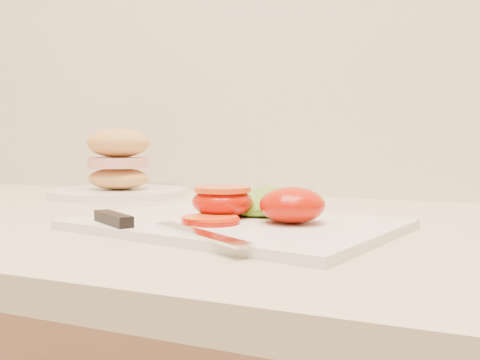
% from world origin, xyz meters
% --- Properties ---
extents(cutting_board, '(0.38, 0.31, 0.01)m').
position_xyz_m(cutting_board, '(-0.17, 1.61, 0.94)').
color(cutting_board, silver).
rests_on(cutting_board, counter).
extents(tomato_half_dome, '(0.07, 0.07, 0.04)m').
position_xyz_m(tomato_half_dome, '(-0.10, 1.62, 0.96)').
color(tomato_half_dome, red).
rests_on(tomato_half_dome, cutting_board).
extents(tomato_half_cut, '(0.07, 0.07, 0.04)m').
position_xyz_m(tomato_half_cut, '(-0.19, 1.63, 0.96)').
color(tomato_half_cut, red).
rests_on(tomato_half_cut, cutting_board).
extents(tomato_slice_0, '(0.06, 0.06, 0.01)m').
position_xyz_m(tomato_slice_0, '(-0.19, 1.58, 0.94)').
color(tomato_slice_0, orange).
rests_on(tomato_slice_0, cutting_board).
extents(tomato_slice_1, '(0.05, 0.05, 0.01)m').
position_xyz_m(tomato_slice_1, '(-0.18, 1.58, 0.94)').
color(tomato_slice_1, orange).
rests_on(tomato_slice_1, cutting_board).
extents(lettuce_leaf_0, '(0.17, 0.17, 0.03)m').
position_xyz_m(lettuce_leaf_0, '(-0.17, 1.69, 0.95)').
color(lettuce_leaf_0, '#65BE32').
rests_on(lettuce_leaf_0, cutting_board).
extents(knife, '(0.23, 0.10, 0.01)m').
position_xyz_m(knife, '(-0.23, 1.52, 0.94)').
color(knife, silver).
rests_on(knife, cutting_board).
extents(sandwich_plate, '(0.25, 0.25, 0.12)m').
position_xyz_m(sandwich_plate, '(-0.52, 1.87, 0.97)').
color(sandwich_plate, white).
rests_on(sandwich_plate, counter).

